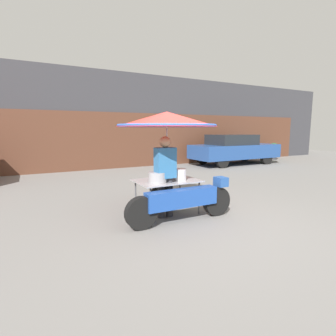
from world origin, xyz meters
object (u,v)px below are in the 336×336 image
at_px(vendor_motorcycle_cart, 169,134).
at_px(vendor_person, 165,173).
at_px(potted_plant, 274,150).
at_px(parked_car, 234,149).

xyz_separation_m(vendor_motorcycle_cart, vendor_person, (-0.14, -0.13, -0.72)).
bearing_deg(potted_plant, parked_car, -171.17).
bearing_deg(parked_car, vendor_motorcycle_cart, -140.80).
bearing_deg(vendor_person, potted_plant, 30.55).
distance_m(vendor_person, parked_car, 8.42).
bearing_deg(vendor_motorcycle_cart, potted_plant, 30.36).
relative_size(vendor_person, parked_car, 0.35).
distance_m(parked_car, potted_plant, 3.45).
bearing_deg(vendor_motorcycle_cart, parked_car, 39.20).
relative_size(vendor_motorcycle_cart, parked_car, 0.49).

